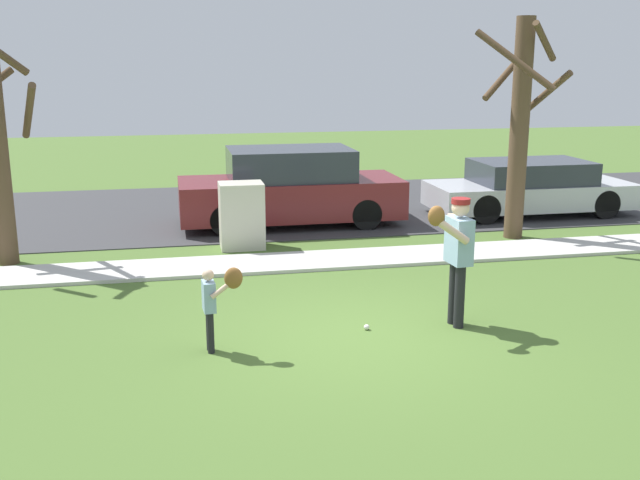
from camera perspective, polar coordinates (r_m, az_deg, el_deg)
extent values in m
plane|color=#4C6B2D|center=(12.84, -0.92, -1.88)|extent=(48.00, 48.00, 0.00)
cube|color=beige|center=(12.93, -1.00, -1.64)|extent=(36.00, 1.20, 0.06)
cube|color=#38383A|center=(17.74, -3.97, 2.49)|extent=(36.00, 6.80, 0.02)
cylinder|color=black|center=(9.89, 10.73, -4.31)|extent=(0.14, 0.14, 0.86)
cylinder|color=black|center=(10.04, 10.30, -4.02)|extent=(0.14, 0.14, 0.86)
cube|color=#8CADC6|center=(9.77, 10.70, -0.06)|extent=(0.27, 0.43, 0.61)
sphere|color=beige|center=(9.68, 10.81, 2.47)|extent=(0.23, 0.23, 0.23)
cylinder|color=maroon|center=(9.66, 10.84, 2.98)|extent=(0.24, 0.24, 0.07)
cylinder|color=beige|center=(9.38, 10.05, 0.78)|extent=(0.53, 0.14, 0.41)
ellipsoid|color=brown|center=(9.26, 8.98, 1.85)|extent=(0.23, 0.16, 0.26)
cylinder|color=beige|center=(9.99, 10.04, 0.38)|extent=(0.10, 0.10, 0.57)
cylinder|color=black|center=(9.14, -8.53, -6.87)|extent=(0.08, 0.08, 0.52)
cylinder|color=black|center=(9.04, -8.44, -7.09)|extent=(0.08, 0.08, 0.52)
cube|color=#8CADC6|center=(8.94, -8.59, -4.31)|extent=(0.16, 0.26, 0.37)
sphere|color=beige|center=(8.87, -8.65, -2.68)|extent=(0.14, 0.14, 0.14)
cylinder|color=beige|center=(9.09, -8.73, -3.96)|extent=(0.06, 0.06, 0.35)
cylinder|color=beige|center=(8.78, -7.47, -3.72)|extent=(0.32, 0.09, 0.25)
ellipsoid|color=brown|center=(8.76, -6.71, -2.94)|extent=(0.23, 0.16, 0.26)
sphere|color=white|center=(9.78, 3.62, -6.74)|extent=(0.07, 0.07, 0.07)
cube|color=beige|center=(13.91, -6.08, 1.90)|extent=(0.82, 0.65, 1.24)
cylinder|color=brown|center=(14.96, 15.15, 8.18)|extent=(0.37, 0.37, 4.27)
cylinder|color=brown|center=(15.31, 16.84, 10.60)|extent=(0.53, 1.36, 1.02)
cylinder|color=brown|center=(15.16, 13.92, 12.04)|extent=(1.05, 0.69, 0.85)
cylinder|color=brown|center=(14.29, 14.84, 13.28)|extent=(1.25, 1.11, 1.14)
cylinder|color=brown|center=(14.76, 16.97, 14.48)|extent=(0.83, 0.72, 0.74)
cylinder|color=brown|center=(13.66, -21.58, 9.22)|extent=(0.53, 1.36, 1.02)
cube|color=maroon|center=(15.84, -2.31, 3.31)|extent=(4.70, 1.90, 0.80)
cube|color=#2D333D|center=(15.73, -2.33, 5.91)|extent=(2.59, 1.75, 0.65)
cylinder|color=black|center=(16.98, 2.10, 3.14)|extent=(0.64, 0.22, 0.64)
cylinder|color=black|center=(15.38, 3.58, 2.01)|extent=(0.64, 0.22, 0.64)
cylinder|color=black|center=(16.55, -7.76, 2.74)|extent=(0.64, 0.22, 0.64)
cylinder|color=black|center=(14.90, -7.31, 1.55)|extent=(0.64, 0.22, 0.64)
cube|color=silver|center=(17.56, 15.89, 3.41)|extent=(4.60, 1.80, 0.55)
cube|color=#2D333D|center=(17.47, 16.00, 5.10)|extent=(2.53, 1.66, 0.50)
cylinder|color=black|center=(18.94, 18.62, 3.53)|extent=(0.64, 0.22, 0.64)
cylinder|color=black|center=(17.62, 21.16, 2.61)|extent=(0.64, 0.22, 0.64)
cylinder|color=black|center=(17.69, 10.58, 3.34)|extent=(0.64, 0.22, 0.64)
cylinder|color=black|center=(16.26, 12.65, 2.34)|extent=(0.64, 0.22, 0.64)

